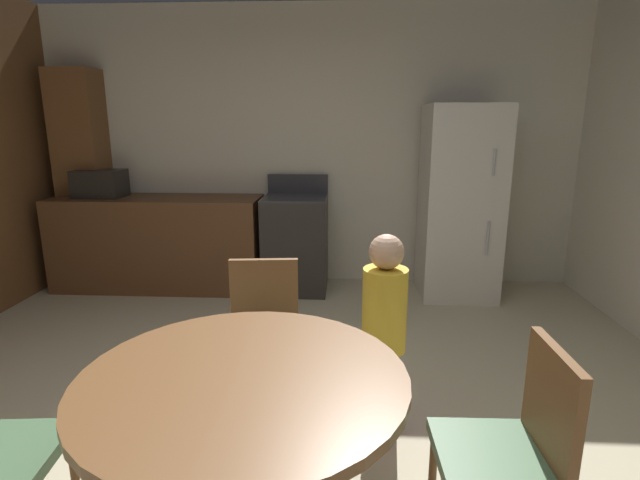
{
  "coord_description": "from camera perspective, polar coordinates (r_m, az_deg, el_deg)",
  "views": [
    {
      "loc": [
        0.37,
        -1.85,
        1.61
      ],
      "look_at": [
        0.21,
        1.07,
        0.89
      ],
      "focal_mm": 27.21,
      "sensor_mm": 36.0,
      "label": 1
    }
  ],
  "objects": [
    {
      "name": "wall_back",
      "position": [
        4.95,
        -1.13,
        10.75
      ],
      "size": [
        5.53,
        0.12,
        2.7
      ],
      "primitive_type": "cube",
      "color": "silver",
      "rests_on": "ground"
    },
    {
      "name": "kitchen_counter",
      "position": [
        5.02,
        -18.38,
        -0.31
      ],
      "size": [
        2.0,
        0.6,
        0.9
      ],
      "primitive_type": "cube",
      "color": "brown",
      "rests_on": "ground"
    },
    {
      "name": "pantry_column",
      "position": [
        5.41,
        -25.92,
        6.46
      ],
      "size": [
        0.44,
        0.36,
        2.1
      ],
      "primitive_type": "cube",
      "color": "brown",
      "rests_on": "ground"
    },
    {
      "name": "oven_range",
      "position": [
        4.7,
        -2.87,
        -0.33
      ],
      "size": [
        0.6,
        0.6,
        1.1
      ],
      "color": "#2D2B28",
      "rests_on": "ground"
    },
    {
      "name": "refrigerator",
      "position": [
        4.66,
        16.12,
        4.21
      ],
      "size": [
        0.68,
        0.68,
        1.76
      ],
      "color": "silver",
      "rests_on": "ground"
    },
    {
      "name": "microwave",
      "position": [
        5.14,
        -24.45,
        6.07
      ],
      "size": [
        0.44,
        0.32,
        0.26
      ],
      "primitive_type": "cube",
      "color": "black",
      "rests_on": "kitchen_counter"
    },
    {
      "name": "dining_table",
      "position": [
        1.84,
        -8.8,
        -19.78
      ],
      "size": [
        1.14,
        1.14,
        0.76
      ],
      "color": "brown",
      "rests_on": "ground"
    },
    {
      "name": "chair_north",
      "position": [
        2.71,
        -6.64,
        -10.44
      ],
      "size": [
        0.44,
        0.44,
        0.87
      ],
      "rotation": [
        0.0,
        0.0,
        4.81
      ],
      "color": "brown",
      "rests_on": "ground"
    },
    {
      "name": "chair_east",
      "position": [
        1.97,
        21.83,
        -21.54
      ],
      "size": [
        0.41,
        0.41,
        0.87
      ],
      "rotation": [
        0.0,
        0.0,
        3.16
      ],
      "color": "brown",
      "rests_on": "ground"
    },
    {
      "name": "person_child",
      "position": [
        2.47,
        7.5,
        -10.96
      ],
      "size": [
        0.31,
        0.31,
        1.09
      ],
      "rotation": [
        0.0,
        0.0,
        4.09
      ],
      "color": "#8C337A",
      "rests_on": "ground"
    }
  ]
}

